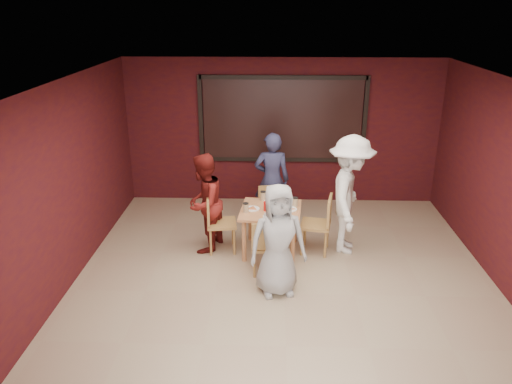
{
  "coord_description": "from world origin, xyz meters",
  "views": [
    {
      "loc": [
        -0.19,
        -5.9,
        3.75
      ],
      "look_at": [
        -0.43,
        1.24,
        1.01
      ],
      "focal_mm": 35.0,
      "sensor_mm": 36.0,
      "label": 1
    }
  ],
  "objects_px": {
    "diner_front": "(278,240)",
    "diner_back": "(272,180)",
    "chair_left": "(217,220)",
    "chair_back": "(271,207)",
    "chair_right": "(321,221)",
    "chair_front": "(266,244)",
    "diner_left": "(204,203)",
    "diner_right": "(350,195)",
    "dining_table": "(271,214)"
  },
  "relations": [
    {
      "from": "diner_left",
      "to": "diner_right",
      "type": "relative_size",
      "value": 0.84
    },
    {
      "from": "diner_back",
      "to": "chair_left",
      "type": "bearing_deg",
      "value": 48.96
    },
    {
      "from": "dining_table",
      "to": "diner_right",
      "type": "bearing_deg",
      "value": 4.97
    },
    {
      "from": "chair_right",
      "to": "diner_right",
      "type": "height_order",
      "value": "diner_right"
    },
    {
      "from": "chair_back",
      "to": "chair_right",
      "type": "distance_m",
      "value": 1.07
    },
    {
      "from": "diner_back",
      "to": "diner_left",
      "type": "xyz_separation_m",
      "value": [
        -1.06,
        -0.99,
        -0.05
      ]
    },
    {
      "from": "chair_front",
      "to": "diner_front",
      "type": "bearing_deg",
      "value": -70.46
    },
    {
      "from": "diner_front",
      "to": "diner_right",
      "type": "bearing_deg",
      "value": 36.69
    },
    {
      "from": "chair_left",
      "to": "chair_front",
      "type": "bearing_deg",
      "value": -42.87
    },
    {
      "from": "chair_front",
      "to": "diner_back",
      "type": "height_order",
      "value": "diner_back"
    },
    {
      "from": "diner_front",
      "to": "diner_back",
      "type": "distance_m",
      "value": 2.23
    },
    {
      "from": "diner_left",
      "to": "chair_front",
      "type": "bearing_deg",
      "value": 68.47
    },
    {
      "from": "diner_front",
      "to": "chair_back",
      "type": "bearing_deg",
      "value": 80.88
    },
    {
      "from": "dining_table",
      "to": "diner_back",
      "type": "distance_m",
      "value": 1.07
    },
    {
      "from": "chair_front",
      "to": "diner_front",
      "type": "relative_size",
      "value": 0.55
    },
    {
      "from": "dining_table",
      "to": "chair_back",
      "type": "bearing_deg",
      "value": 89.97
    },
    {
      "from": "chair_right",
      "to": "diner_right",
      "type": "distance_m",
      "value": 0.61
    },
    {
      "from": "diner_back",
      "to": "diner_left",
      "type": "bearing_deg",
      "value": 41.79
    },
    {
      "from": "chair_left",
      "to": "diner_left",
      "type": "bearing_deg",
      "value": 167.08
    },
    {
      "from": "chair_front",
      "to": "diner_right",
      "type": "height_order",
      "value": "diner_right"
    },
    {
      "from": "chair_right",
      "to": "diner_front",
      "type": "bearing_deg",
      "value": -119.89
    },
    {
      "from": "chair_back",
      "to": "diner_front",
      "type": "height_order",
      "value": "diner_front"
    },
    {
      "from": "diner_left",
      "to": "diner_front",
      "type": "bearing_deg",
      "value": 59.59
    },
    {
      "from": "chair_left",
      "to": "diner_left",
      "type": "height_order",
      "value": "diner_left"
    },
    {
      "from": "chair_front",
      "to": "diner_front",
      "type": "distance_m",
      "value": 0.57
    },
    {
      "from": "chair_left",
      "to": "chair_right",
      "type": "height_order",
      "value": "chair_right"
    },
    {
      "from": "diner_front",
      "to": "diner_right",
      "type": "relative_size",
      "value": 0.83
    },
    {
      "from": "diner_back",
      "to": "chair_front",
      "type": "bearing_deg",
      "value": 86.46
    },
    {
      "from": "diner_front",
      "to": "diner_back",
      "type": "xyz_separation_m",
      "value": [
        -0.09,
        2.23,
        0.06
      ]
    },
    {
      "from": "chair_back",
      "to": "diner_right",
      "type": "distance_m",
      "value": 1.46
    },
    {
      "from": "chair_front",
      "to": "diner_left",
      "type": "relative_size",
      "value": 0.54
    },
    {
      "from": "chair_front",
      "to": "diner_front",
      "type": "height_order",
      "value": "diner_front"
    },
    {
      "from": "chair_back",
      "to": "diner_back",
      "type": "bearing_deg",
      "value": 88.07
    },
    {
      "from": "chair_back",
      "to": "diner_right",
      "type": "relative_size",
      "value": 0.43
    },
    {
      "from": "chair_left",
      "to": "diner_right",
      "type": "xyz_separation_m",
      "value": [
        2.08,
        0.09,
        0.41
      ]
    },
    {
      "from": "diner_front",
      "to": "diner_left",
      "type": "bearing_deg",
      "value": 120.69
    },
    {
      "from": "dining_table",
      "to": "chair_front",
      "type": "relative_size",
      "value": 1.16
    },
    {
      "from": "diner_back",
      "to": "diner_right",
      "type": "bearing_deg",
      "value": 140.97
    },
    {
      "from": "chair_left",
      "to": "diner_front",
      "type": "relative_size",
      "value": 0.6
    },
    {
      "from": "chair_front",
      "to": "chair_left",
      "type": "relative_size",
      "value": 0.92
    },
    {
      "from": "chair_back",
      "to": "chair_left",
      "type": "height_order",
      "value": "chair_left"
    },
    {
      "from": "chair_right",
      "to": "diner_left",
      "type": "distance_m",
      "value": 1.86
    },
    {
      "from": "chair_back",
      "to": "diner_back",
      "type": "distance_m",
      "value": 0.5
    },
    {
      "from": "chair_front",
      "to": "diner_right",
      "type": "distance_m",
      "value": 1.6
    },
    {
      "from": "diner_left",
      "to": "diner_back",
      "type": "bearing_deg",
      "value": 149.69
    },
    {
      "from": "diner_back",
      "to": "chair_right",
      "type": "bearing_deg",
      "value": 125.5
    },
    {
      "from": "chair_back",
      "to": "diner_left",
      "type": "distance_m",
      "value": 1.29
    },
    {
      "from": "dining_table",
      "to": "diner_left",
      "type": "height_order",
      "value": "diner_left"
    },
    {
      "from": "chair_left",
      "to": "chair_right",
      "type": "relative_size",
      "value": 1.0
    },
    {
      "from": "dining_table",
      "to": "diner_back",
      "type": "bearing_deg",
      "value": 89.39
    }
  ]
}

